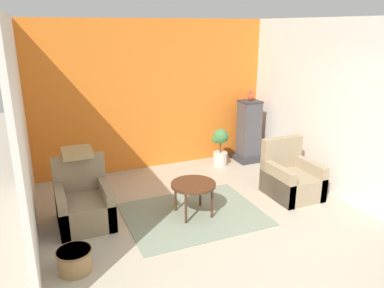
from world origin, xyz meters
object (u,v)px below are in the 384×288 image
(coffee_table, at_px, (193,186))
(armchair_left, at_px, (84,204))
(parrot, at_px, (250,95))
(wicker_basket, at_px, (75,260))
(birdcage, at_px, (249,133))
(potted_plant, at_px, (220,145))
(armchair_right, at_px, (291,179))

(coffee_table, height_order, armchair_left, armchair_left)
(armchair_left, bearing_deg, parrot, 21.03)
(coffee_table, distance_m, wicker_basket, 1.91)
(coffee_table, bearing_deg, parrot, 41.16)
(birdcage, xyz_separation_m, potted_plant, (-0.66, -0.04, -0.16))
(armchair_right, bearing_deg, coffee_table, 179.83)
(armchair_right, height_order, birdcage, birdcage)
(armchair_left, height_order, potted_plant, armchair_left)
(armchair_left, bearing_deg, birdcage, 21.00)
(birdcage, distance_m, wicker_basket, 4.46)
(armchair_right, xyz_separation_m, birdcage, (0.25, 1.73, 0.29))
(potted_plant, bearing_deg, parrot, 3.28)
(armchair_right, height_order, potted_plant, armchair_right)
(parrot, bearing_deg, armchair_right, -98.30)
(potted_plant, bearing_deg, wicker_basket, -142.39)
(coffee_table, xyz_separation_m, armchair_left, (-1.49, 0.39, -0.17))
(birdcage, bearing_deg, coffee_table, -138.88)
(birdcage, bearing_deg, potted_plant, -176.89)
(parrot, xyz_separation_m, potted_plant, (-0.66, -0.04, -0.93))
(armchair_right, distance_m, potted_plant, 1.75)
(birdcage, xyz_separation_m, wicker_basket, (-3.73, -2.40, -0.43))
(wicker_basket, bearing_deg, potted_plant, 37.61)
(coffee_table, height_order, wicker_basket, coffee_table)
(armchair_right, height_order, parrot, parrot)
(armchair_left, height_order, birdcage, birdcage)
(potted_plant, bearing_deg, birdcage, 3.11)
(armchair_right, xyz_separation_m, parrot, (0.25, 1.73, 1.07))
(armchair_left, bearing_deg, armchair_right, -7.09)
(armchair_left, height_order, parrot, parrot)
(parrot, distance_m, potted_plant, 1.15)
(parrot, bearing_deg, birdcage, -90.00)
(armchair_left, xyz_separation_m, armchair_right, (3.21, -0.40, 0.00))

